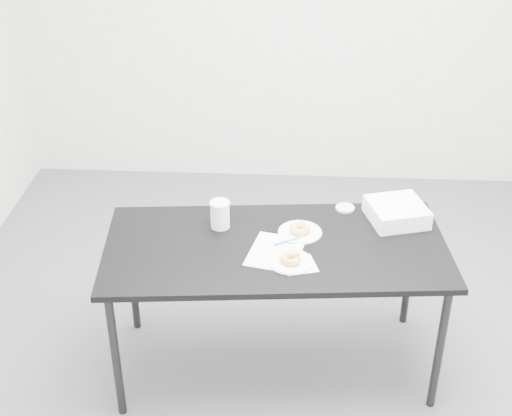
# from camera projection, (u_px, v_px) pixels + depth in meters

# --- Properties ---
(floor) EXTENTS (4.00, 4.00, 0.00)m
(floor) POSITION_uv_depth(u_px,v_px,m) (277.00, 340.00, 4.01)
(floor) COLOR #49494E
(floor) RESTS_ON ground
(wall_back) EXTENTS (4.00, 0.02, 2.70)m
(wall_back) POSITION_uv_depth(u_px,v_px,m) (289.00, 7.00, 5.05)
(wall_back) COLOR white
(wall_back) RESTS_ON floor
(table) EXTENTS (1.73, 0.93, 0.76)m
(table) POSITION_uv_depth(u_px,v_px,m) (276.00, 255.00, 3.50)
(table) COLOR black
(table) RESTS_ON floor
(scorecard) EXTENTS (0.30, 0.35, 0.00)m
(scorecard) POSITION_uv_depth(u_px,v_px,m) (276.00, 252.00, 3.41)
(scorecard) COLOR white
(scorecard) RESTS_ON table
(logo_patch) EXTENTS (0.06, 0.06, 0.00)m
(logo_patch) POSITION_uv_depth(u_px,v_px,m) (291.00, 241.00, 3.49)
(logo_patch) COLOR green
(logo_patch) RESTS_ON scorecard
(pen) EXTENTS (0.13, 0.08, 0.01)m
(pen) POSITION_uv_depth(u_px,v_px,m) (287.00, 241.00, 3.48)
(pen) COLOR #0D8096
(pen) RESTS_ON scorecard
(napkin) EXTENTS (0.18, 0.18, 0.00)m
(napkin) POSITION_uv_depth(u_px,v_px,m) (299.00, 265.00, 3.32)
(napkin) COLOR white
(napkin) RESTS_ON table
(plate_near) EXTENTS (0.21, 0.21, 0.01)m
(plate_near) POSITION_uv_depth(u_px,v_px,m) (291.00, 262.00, 3.33)
(plate_near) COLOR white
(plate_near) RESTS_ON napkin
(donut_near) EXTENTS (0.11, 0.11, 0.03)m
(donut_near) POSITION_uv_depth(u_px,v_px,m) (291.00, 258.00, 3.32)
(donut_near) COLOR gold
(donut_near) RESTS_ON plate_near
(plate_far) EXTENTS (0.22, 0.22, 0.01)m
(plate_far) POSITION_uv_depth(u_px,v_px,m) (300.00, 232.00, 3.56)
(plate_far) COLOR white
(plate_far) RESTS_ON table
(donut_far) EXTENTS (0.14, 0.14, 0.03)m
(donut_far) POSITION_uv_depth(u_px,v_px,m) (300.00, 229.00, 3.55)
(donut_far) COLOR gold
(donut_far) RESTS_ON plate_far
(coffee_cup) EXTENTS (0.10, 0.10, 0.14)m
(coffee_cup) POSITION_uv_depth(u_px,v_px,m) (220.00, 214.00, 3.58)
(coffee_cup) COLOR silver
(coffee_cup) RESTS_ON table
(cup_lid) EXTENTS (0.10, 0.10, 0.01)m
(cup_lid) POSITION_uv_depth(u_px,v_px,m) (345.00, 208.00, 3.76)
(cup_lid) COLOR silver
(cup_lid) RESTS_ON table
(bakery_box) EXTENTS (0.34, 0.34, 0.09)m
(bakery_box) POSITION_uv_depth(u_px,v_px,m) (397.00, 212.00, 3.65)
(bakery_box) COLOR white
(bakery_box) RESTS_ON table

